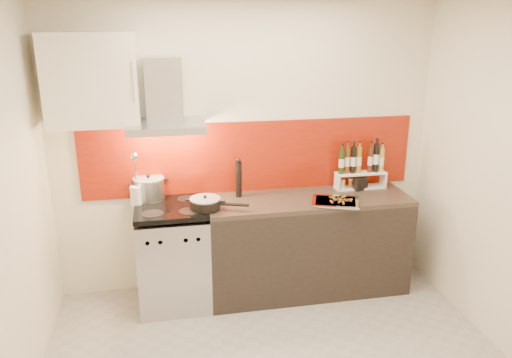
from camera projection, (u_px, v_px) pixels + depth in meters
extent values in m
cube|color=silver|center=(246.00, 148.00, 4.46)|extent=(3.40, 0.02, 2.60)
cube|color=maroon|center=(252.00, 157.00, 4.48)|extent=(3.00, 0.02, 0.64)
cube|color=#B7B7BA|center=(174.00, 258.00, 4.32)|extent=(0.60, 0.60, 0.84)
cube|color=black|center=(175.00, 284.00, 4.08)|extent=(0.50, 0.02, 0.40)
cube|color=#B7B7BA|center=(173.00, 241.00, 3.96)|extent=(0.56, 0.02, 0.12)
cube|color=#FF190C|center=(173.00, 241.00, 3.96)|extent=(0.10, 0.01, 0.04)
cube|color=black|center=(171.00, 208.00, 4.18)|extent=(0.60, 0.60, 0.04)
cube|color=black|center=(307.00, 246.00, 4.54)|extent=(1.80, 0.60, 0.86)
cube|color=#2D251B|center=(308.00, 200.00, 4.40)|extent=(1.80, 0.60, 0.04)
cube|color=#B7B7BA|center=(166.00, 126.00, 4.01)|extent=(0.62, 0.50, 0.06)
cube|color=#B7B7BA|center=(164.00, 88.00, 4.07)|extent=(0.30, 0.18, 0.50)
sphere|color=#FFD18C|center=(147.00, 132.00, 4.00)|extent=(0.07, 0.07, 0.07)
sphere|color=#FFD18C|center=(185.00, 130.00, 4.05)|extent=(0.07, 0.07, 0.07)
cube|color=white|center=(91.00, 80.00, 3.87)|extent=(0.70, 0.35, 0.72)
cylinder|color=#B7B7BA|center=(149.00, 189.00, 4.30)|extent=(0.26, 0.26, 0.18)
cylinder|color=#99999E|center=(148.00, 179.00, 4.27)|extent=(0.27, 0.27, 0.01)
sphere|color=black|center=(148.00, 176.00, 4.26)|extent=(0.03, 0.03, 0.03)
cylinder|color=black|center=(205.00, 204.00, 4.10)|extent=(0.25, 0.25, 0.08)
cylinder|color=#99999E|center=(205.00, 199.00, 4.09)|extent=(0.25, 0.25, 0.01)
sphere|color=black|center=(205.00, 197.00, 4.08)|extent=(0.03, 0.03, 0.03)
cylinder|color=black|center=(234.00, 204.00, 4.07)|extent=(0.24, 0.10, 0.03)
cylinder|color=silver|center=(136.00, 196.00, 4.19)|extent=(0.10, 0.10, 0.17)
cylinder|color=silver|center=(135.00, 171.00, 4.13)|extent=(0.01, 0.08, 0.31)
sphere|color=silver|center=(134.00, 156.00, 4.02)|extent=(0.07, 0.07, 0.07)
cylinder|color=black|center=(239.00, 180.00, 4.37)|extent=(0.06, 0.06, 0.31)
sphere|color=black|center=(238.00, 160.00, 4.31)|extent=(0.04, 0.04, 0.04)
cube|color=white|center=(360.00, 187.00, 4.63)|extent=(0.47, 0.13, 0.01)
cube|color=white|center=(337.00, 182.00, 4.57)|extent=(0.01, 0.13, 0.13)
cube|color=white|center=(383.00, 179.00, 4.65)|extent=(0.02, 0.13, 0.13)
cube|color=white|center=(361.00, 173.00, 4.59)|extent=(0.47, 0.13, 0.02)
cylinder|color=black|center=(342.00, 162.00, 4.52)|extent=(0.05, 0.05, 0.23)
cylinder|color=#5A2F0F|center=(347.00, 160.00, 4.52)|extent=(0.04, 0.04, 0.25)
cylinder|color=black|center=(353.00, 160.00, 4.54)|extent=(0.05, 0.05, 0.24)
cylinder|color=olive|center=(359.00, 160.00, 4.55)|extent=(0.05, 0.05, 0.24)
cylinder|color=#442012|center=(370.00, 159.00, 4.57)|extent=(0.04, 0.04, 0.24)
cylinder|color=black|center=(376.00, 158.00, 4.57)|extent=(0.05, 0.05, 0.26)
cylinder|color=#A0953A|center=(381.00, 160.00, 4.59)|extent=(0.05, 0.05, 0.22)
cylinder|color=beige|center=(343.00, 185.00, 4.59)|extent=(0.04, 0.04, 0.06)
cylinder|color=#A9571C|center=(351.00, 184.00, 4.60)|extent=(0.04, 0.04, 0.07)
cylinder|color=#423621|center=(358.00, 183.00, 4.62)|extent=(0.04, 0.04, 0.06)
cube|color=black|center=(361.00, 184.00, 4.57)|extent=(0.14, 0.10, 0.11)
cube|color=silver|center=(335.00, 202.00, 4.25)|extent=(0.45, 0.40, 0.01)
cube|color=silver|center=(336.00, 201.00, 4.25)|extent=(0.47, 0.42, 0.01)
cube|color=red|center=(336.00, 201.00, 4.25)|extent=(0.40, 0.34, 0.01)
cube|color=brown|center=(341.00, 200.00, 4.24)|extent=(0.04, 0.05, 0.01)
cube|color=brown|center=(344.00, 197.00, 4.33)|extent=(0.05, 0.04, 0.01)
cube|color=brown|center=(348.00, 200.00, 4.25)|extent=(0.05, 0.04, 0.01)
cube|color=brown|center=(336.00, 199.00, 4.26)|extent=(0.05, 0.04, 0.01)
cube|color=brown|center=(338.00, 199.00, 4.27)|extent=(0.05, 0.04, 0.01)
cube|color=brown|center=(339.00, 199.00, 4.27)|extent=(0.02, 0.05, 0.01)
cube|color=brown|center=(347.00, 200.00, 4.25)|extent=(0.05, 0.04, 0.01)
cube|color=brown|center=(346.00, 200.00, 4.25)|extent=(0.05, 0.03, 0.01)
cube|color=brown|center=(332.00, 197.00, 4.32)|extent=(0.05, 0.02, 0.01)
cube|color=brown|center=(340.00, 202.00, 4.21)|extent=(0.05, 0.04, 0.01)
cube|color=brown|center=(348.00, 200.00, 4.26)|extent=(0.05, 0.03, 0.01)
cube|color=brown|center=(331.00, 202.00, 4.21)|extent=(0.02, 0.05, 0.01)
cube|color=brown|center=(334.00, 198.00, 4.30)|extent=(0.04, 0.05, 0.01)
cube|color=brown|center=(343.00, 203.00, 4.18)|extent=(0.02, 0.05, 0.01)
cube|color=brown|center=(333.00, 198.00, 4.31)|extent=(0.04, 0.05, 0.01)
cube|color=brown|center=(351.00, 200.00, 4.25)|extent=(0.04, 0.05, 0.01)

